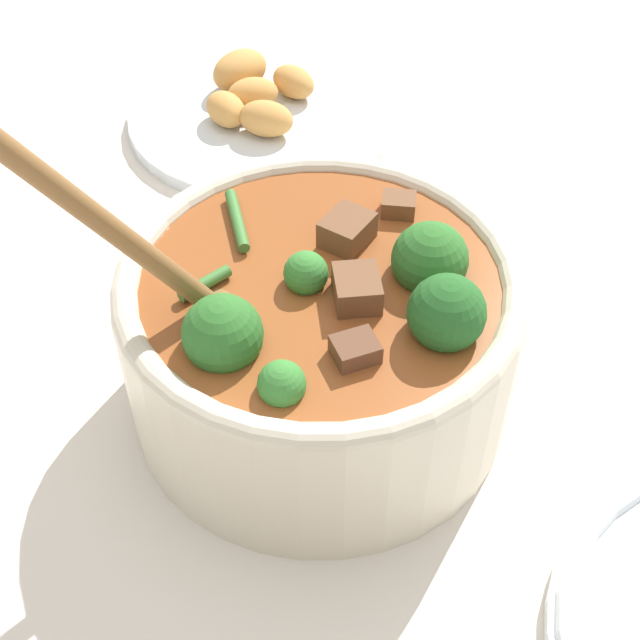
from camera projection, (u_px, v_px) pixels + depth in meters
name	position (u px, v px, depth m)	size (l,w,h in m)	color
ground_plane	(320.00, 397.00, 0.57)	(4.00, 4.00, 0.00)	silver
stew_bowl	(321.00, 330.00, 0.53)	(0.23, 0.29, 0.26)	beige
food_plate	(261.00, 110.00, 0.79)	(0.24, 0.24, 0.05)	white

